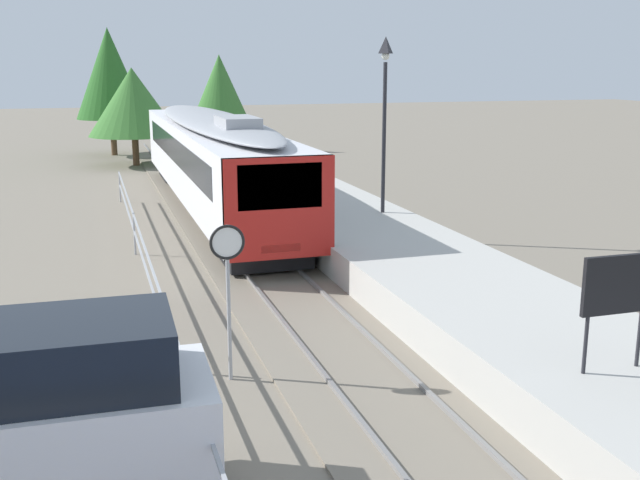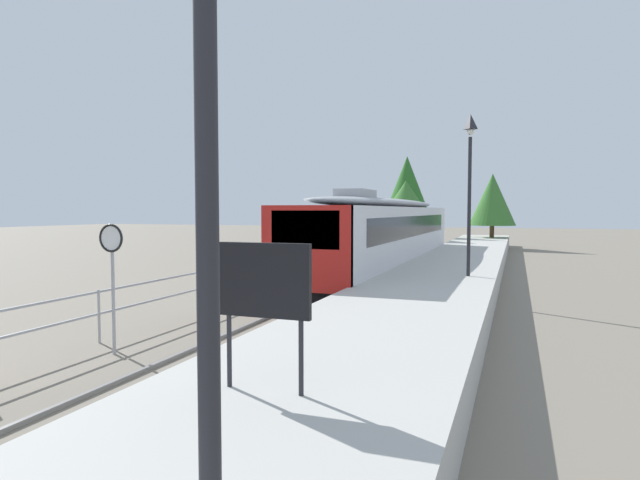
{
  "view_description": "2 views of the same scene",
  "coord_description": "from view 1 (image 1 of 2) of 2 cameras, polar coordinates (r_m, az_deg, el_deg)",
  "views": [
    {
      "loc": [
        -4.43,
        -0.94,
        5.43
      ],
      "look_at": [
        0.4,
        14.66,
        1.6
      ],
      "focal_mm": 42.13,
      "sensor_mm": 36.0,
      "label": 1
    },
    {
      "loc": [
        5.78,
        2.16,
        3.09
      ],
      "look_at": [
        -1.0,
        20.66,
        2.0
      ],
      "focal_mm": 30.17,
      "sensor_mm": 36.0,
      "label": 2
    }
  ],
  "objects": [
    {
      "name": "parked_van_white",
      "position": [
        9.79,
        -22.45,
        -12.85
      ],
      "size": [
        4.95,
        2.07,
        2.51
      ],
      "color": "white",
      "rests_on": "ground"
    },
    {
      "name": "platform_notice_board",
      "position": [
        12.0,
        21.67,
        -3.45
      ],
      "size": [
        1.2,
        0.08,
        1.8
      ],
      "color": "#232328",
      "rests_on": "station_platform"
    },
    {
      "name": "ground_plane",
      "position": [
        23.62,
        -13.26,
        -0.46
      ],
      "size": [
        160.0,
        160.0,
        0.0
      ],
      "primitive_type": "plane",
      "color": "slate"
    },
    {
      "name": "tree_behind_station_far",
      "position": [
        49.37,
        -7.62,
        11.37
      ],
      "size": [
        3.68,
        3.68,
        6.06
      ],
      "color": "brown",
      "rests_on": "ground"
    },
    {
      "name": "station_platform",
      "position": [
        24.7,
        1.28,
        1.56
      ],
      "size": [
        3.9,
        60.0,
        0.9
      ],
      "primitive_type": "cube",
      "color": "#B7B5AD",
      "rests_on": "ground"
    },
    {
      "name": "speed_limit_sign",
      "position": [
        12.87,
        -7.03,
        -1.79
      ],
      "size": [
        0.61,
        0.1,
        2.81
      ],
      "color": "#9EA0A5",
      "rests_on": "ground"
    },
    {
      "name": "tree_distant_left",
      "position": [
        42.59,
        -14.02,
        10.14
      ],
      "size": [
        4.93,
        4.93,
        5.28
      ],
      "color": "brown",
      "rests_on": "ground"
    },
    {
      "name": "carpark_fence",
      "position": [
        13.76,
        -11.59,
        -6.27
      ],
      "size": [
        0.06,
        36.06,
        1.25
      ],
      "color": "#9EA0A5",
      "rests_on": "ground"
    },
    {
      "name": "tree_behind_carpark",
      "position": [
        47.82,
        -15.69,
        12.08
      ],
      "size": [
        4.17,
        4.17,
        7.6
      ],
      "color": "brown",
      "rests_on": "ground"
    },
    {
      "name": "platform_lamp_mid_platform",
      "position": [
        23.25,
        4.95,
        11.15
      ],
      "size": [
        0.34,
        0.34,
        5.35
      ],
      "color": "#232328",
      "rests_on": "station_platform"
    },
    {
      "name": "commuter_train",
      "position": [
        28.5,
        -8.19,
        6.45
      ],
      "size": [
        2.82,
        20.93,
        3.74
      ],
      "color": "silver",
      "rests_on": "track_rails"
    },
    {
      "name": "track_rails",
      "position": [
        23.98,
        -6.11,
        0.11
      ],
      "size": [
        3.2,
        60.0,
        0.14
      ],
      "color": "slate",
      "rests_on": "ground"
    }
  ]
}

